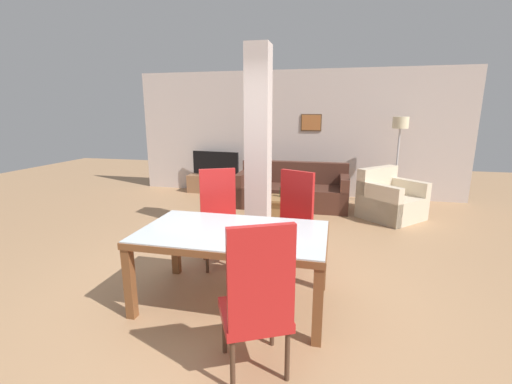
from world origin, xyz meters
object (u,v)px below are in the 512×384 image
at_px(bottle, 282,192).
at_px(tv_stand, 216,184).
at_px(dining_chair_near_right, 257,300).
at_px(dining_chair_far_right, 292,219).
at_px(coffee_table, 285,208).
at_px(floor_lamp, 400,132).
at_px(dining_table, 233,244).
at_px(sofa, 292,192).
at_px(armchair, 390,201).
at_px(tv_screen, 216,164).
at_px(dining_chair_far_left, 219,216).

xyz_separation_m(bottle, tv_stand, (-1.79, 1.62, -0.28)).
bearing_deg(dining_chair_near_right, dining_chair_far_right, 63.78).
xyz_separation_m(coffee_table, floor_lamp, (1.98, 1.48, 1.25)).
bearing_deg(bottle, dining_table, -90.71).
bearing_deg(sofa, dining_chair_far_right, 96.80).
relative_size(tv_stand, floor_lamp, 0.75).
xyz_separation_m(armchair, bottle, (-1.83, -0.46, 0.18)).
relative_size(dining_table, sofa, 0.82).
bearing_deg(tv_screen, armchair, 168.86).
bearing_deg(dining_chair_far_right, sofa, -58.37).
bearing_deg(armchair, floor_lamp, -149.20).
bearing_deg(floor_lamp, dining_chair_near_right, -107.95).
distance_m(dining_chair_far_right, coffee_table, 1.86).
bearing_deg(dining_chair_far_right, dining_chair_near_right, 114.89).
xyz_separation_m(dining_table, tv_screen, (-1.75, 4.42, 0.06)).
bearing_deg(tv_stand, tv_screen, 116.57).
distance_m(bottle, tv_screen, 2.42).
bearing_deg(bottle, dining_chair_far_left, -103.79).
bearing_deg(dining_chair_far_left, armchair, -160.62).
relative_size(armchair, coffee_table, 2.11).
xyz_separation_m(dining_chair_far_left, armchair, (2.31, 2.39, -0.29)).
distance_m(armchair, tv_screen, 3.82).
bearing_deg(dining_chair_far_right, bottle, -53.02).
bearing_deg(bottle, coffee_table, -46.31).
bearing_deg(tv_screen, tv_stand, 123.19).
height_order(sofa, tv_screen, tv_screen).
relative_size(armchair, floor_lamp, 0.71).
relative_size(sofa, floor_lamp, 1.23).
bearing_deg(dining_chair_far_left, tv_stand, -96.26).
bearing_deg(armchair, coffee_table, -29.29).
bearing_deg(dining_table, tv_screen, 111.61).
relative_size(dining_chair_near_right, sofa, 0.54).
distance_m(bottle, floor_lamp, 2.67).
distance_m(bottle, tv_stand, 2.43).
distance_m(dining_chair_far_left, tv_stand, 3.80).
height_order(dining_table, bottle, dining_table).
height_order(dining_chair_far_left, coffee_table, dining_chair_far_left).
bearing_deg(sofa, dining_chair_far_left, 78.73).
distance_m(dining_table, floor_lamp, 4.77).
distance_m(dining_table, dining_chair_far_right, 1.04).
bearing_deg(coffee_table, dining_chair_far_left, -106.41).
bearing_deg(armchair, bottle, -32.12).
height_order(sofa, tv_stand, sofa).
bearing_deg(tv_stand, bottle, -42.20).
relative_size(dining_chair_far_right, armchair, 0.93).
xyz_separation_m(tv_stand, tv_screen, (-0.00, 0.00, 0.47)).
xyz_separation_m(dining_table, dining_chair_near_right, (0.44, -0.89, -0.01)).
height_order(tv_stand, floor_lamp, floor_lamp).
height_order(coffee_table, tv_stand, tv_stand).
xyz_separation_m(dining_chair_far_left, sofa, (0.55, 2.77, -0.30)).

